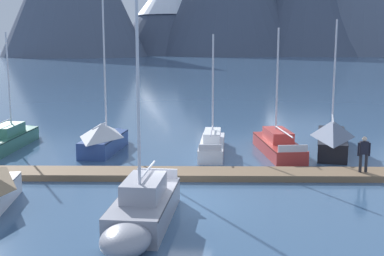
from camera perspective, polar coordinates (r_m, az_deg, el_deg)
ground_plane at (r=20.16m, az=-1.41°, el=-8.51°), size 700.00×700.00×0.00m
mountain_central_massif at (r=250.52m, az=-2.04°, el=13.35°), size 61.59×61.59×41.44m
dock at (r=23.93m, az=-0.39°, el=-5.19°), size 24.58×3.53×0.30m
sailboat_nearest_berth at (r=32.62m, az=-19.80°, el=-1.02°), size 1.93×7.41×6.84m
sailboat_mid_dock_port at (r=29.86m, az=-9.75°, el=-1.00°), size 2.04×6.08×9.19m
sailboat_mid_dock_starboard at (r=17.62m, az=-5.70°, el=-9.12°), size 1.98×6.49×9.33m
sailboat_far_berth at (r=29.25m, az=2.31°, el=-1.72°), size 1.38×6.61×6.71m
sailboat_outer_slip at (r=29.45m, az=9.50°, el=-1.72°), size 2.67×7.01×7.06m
sailboat_end_of_dock at (r=30.46m, az=15.47°, el=-0.85°), size 2.77×7.76×7.56m
person_on_dock at (r=24.72m, az=18.78°, el=-2.58°), size 0.59×0.22×1.69m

